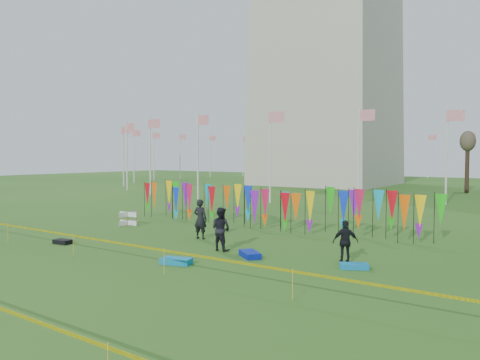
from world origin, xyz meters
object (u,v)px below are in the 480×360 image
Objects in this scene: person_mid at (221,229)px; person_right at (345,242)px; person_left at (200,219)px; kite_bag_black at (63,242)px; box_kite at (128,218)px; kite_bag_turquoise at (176,261)px; kite_bag_blue at (250,254)px; kite_bag_teal at (354,266)px.

person_mid reaches higher than person_right.
kite_bag_black is at bearing 38.68° from person_left.
box_kite is at bearing -17.22° from person_left.
person_left is at bearing 47.05° from kite_bag_black.
box_kite is 0.69× the size of kite_bag_turquoise.
kite_bag_blue is 4.15m from kite_bag_teal.
box_kite is 0.92× the size of kite_bag_black.
person_right is 3.78m from kite_bag_blue.
kite_bag_turquoise reaches higher than kite_bag_black.
box_kite reaches higher than kite_bag_blue.
kite_bag_black is at bearing -163.15° from kite_bag_blue.
person_left is 2.28× the size of kite_bag_black.
kite_bag_teal is at bearing -9.32° from box_kite.
person_mid reaches higher than kite_bag_blue.
kite_bag_teal is at bearing 14.19° from kite_bag_black.
person_left is at bearing 154.61° from kite_bag_blue.
kite_bag_black is (-6.85, -3.01, -0.83)m from person_mid.
box_kite is 0.70× the size of kite_bag_blue.
box_kite is 9.25m from person_mid.
person_mid reaches higher than box_kite.
kite_bag_turquoise is 1.35× the size of kite_bag_black.
person_mid is 1.99m from kite_bag_blue.
person_left is 4.83m from kite_bag_blue.
person_right is (14.14, -1.80, 0.42)m from box_kite.
kite_bag_blue is (10.63, -3.02, -0.27)m from box_kite.
person_right is 1.12m from kite_bag_teal.
kite_bag_blue is 1.32× the size of kite_bag_black.
person_mid is 2.18× the size of kite_bag_black.
person_mid is 1.85× the size of kite_bag_teal.
kite_bag_blue is (1.59, 2.57, 0.00)m from kite_bag_turquoise.
kite_bag_turquoise is at bearing -121.73° from kite_bag_blue.
person_right is at bearing -169.95° from person_mid.
person_left is 1.93× the size of kite_bag_teal.
person_right is at bearing 19.24° from kite_bag_blue.
person_right is at bearing 165.69° from person_left.
kite_bag_blue is at bearing -171.60° from kite_bag_teal.
person_left reaches higher than person_mid.
kite_bag_turquoise is (2.71, -4.61, -0.85)m from person_left.
person_right is at bearing -7.25° from box_kite.
kite_bag_turquoise is (0.18, -2.97, -0.81)m from person_mid.
person_left reaches higher than kite_bag_turquoise.
kite_bag_blue reaches higher than kite_bag_turquoise.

